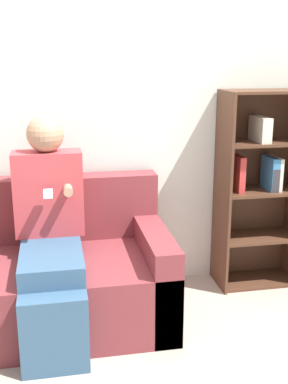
{
  "coord_description": "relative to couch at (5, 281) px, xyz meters",
  "views": [
    {
      "loc": [
        0.02,
        -2.16,
        1.54
      ],
      "look_at": [
        0.54,
        0.56,
        0.76
      ],
      "focal_mm": 45.0,
      "sensor_mm": 36.0,
      "label": 1
    }
  ],
  "objects": [
    {
      "name": "couch",
      "position": [
        0.0,
        0.0,
        0.0
      ],
      "size": [
        1.92,
        0.83,
        0.82
      ],
      "color": "maroon",
      "rests_on": "ground_plane"
    },
    {
      "name": "bookshelf",
      "position": [
        1.68,
        0.29,
        0.43
      ],
      "size": [
        0.56,
        0.32,
        1.34
      ],
      "color": "#4C2D1E",
      "rests_on": "ground_plane"
    },
    {
      "name": "ground_plane",
      "position": [
        0.3,
        -0.51,
        -0.27
      ],
      "size": [
        14.0,
        14.0,
        0.0
      ],
      "primitive_type": "plane",
      "color": "#9E9384"
    },
    {
      "name": "adult_seated",
      "position": [
        0.28,
        -0.1,
        0.35
      ],
      "size": [
        0.4,
        0.78,
        1.22
      ],
      "color": "#335170",
      "rests_on": "ground_plane"
    },
    {
      "name": "back_wall",
      "position": [
        0.3,
        0.45,
        1.0
      ],
      "size": [
        10.0,
        0.06,
        2.55
      ],
      "color": "silver",
      "rests_on": "ground_plane"
    }
  ]
}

